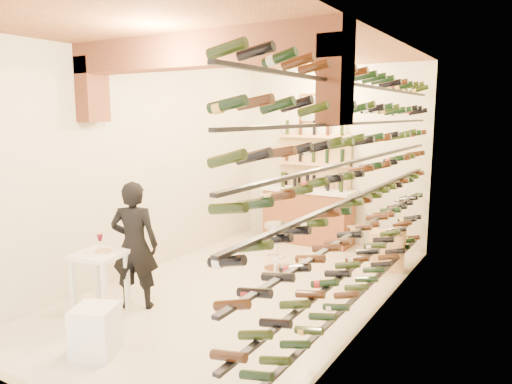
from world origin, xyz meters
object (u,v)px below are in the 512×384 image
back_counter (308,214)px  chrome_barstool (276,243)px  wine_rack (358,185)px  white_stool (96,330)px  crate_lower (386,260)px  person (135,245)px  tasting_table (100,264)px

back_counter → chrome_barstool: 1.71m
back_counter → wine_rack: bearing=-55.3°
white_stool → chrome_barstool: chrome_barstool is taller
wine_rack → back_counter: bearing=124.7°
chrome_barstool → crate_lower: size_ratio=1.50×
back_counter → person: bearing=-97.9°
back_counter → chrome_barstool: bearing=-81.3°
white_stool → crate_lower: 4.42m
back_counter → tasting_table: (-0.69, -4.21, 0.10)m
wine_rack → crate_lower: wine_rack is taller
white_stool → wine_rack: bearing=50.4°
back_counter → person: 3.86m
wine_rack → person: wine_rack is taller
crate_lower → wine_rack: bearing=-85.9°
white_stool → crate_lower: size_ratio=1.02×
crate_lower → person: bearing=-126.5°
tasting_table → person: bearing=55.5°
white_stool → crate_lower: white_stool is taller
crate_lower → white_stool: bearing=-112.9°
person → wine_rack: bearing=178.9°
person → crate_lower: person is taller
white_stool → person: size_ratio=0.31×
wine_rack → back_counter: size_ratio=3.35×
chrome_barstool → crate_lower: 1.71m
white_stool → person: (-0.51, 1.06, 0.54)m
person → tasting_table: bearing=39.8°
tasting_table → person: size_ratio=0.59×
tasting_table → chrome_barstool: (0.95, 2.53, -0.21)m
crate_lower → back_counter: bearing=154.5°
back_counter → tasting_table: size_ratio=1.83×
wine_rack → chrome_barstool: wine_rack is taller
tasting_table → white_stool: tasting_table is taller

